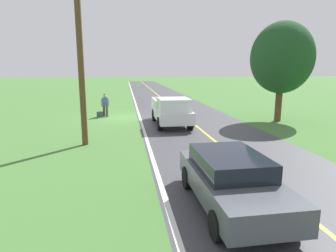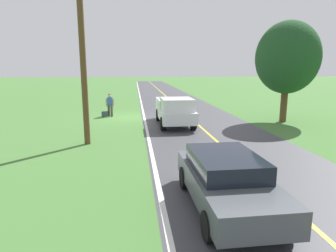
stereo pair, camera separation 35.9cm
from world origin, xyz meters
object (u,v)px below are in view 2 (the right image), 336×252
Objects in this scene: hitchhiker_walking at (110,103)px; pickup_truck_passing at (175,110)px; tree_far_side_near at (287,58)px; utility_pole_roadside at (83,67)px; suitcase_carried at (105,114)px; sedan_ahead_same_lane at (226,180)px.

pickup_truck_passing reaches higher than hitchhiker_walking.
tree_far_side_near reaches higher than pickup_truck_passing.
hitchhiker_walking is 0.24× the size of utility_pole_roadside.
hitchhiker_walking is 0.32× the size of pickup_truck_passing.
suitcase_carried is 0.09× the size of pickup_truck_passing.
pickup_truck_passing is 1.22× the size of sedan_ahead_same_lane.
utility_pole_roadside is at bearing 20.44° from tree_far_side_near.
suitcase_carried is 6.31m from pickup_truck_passing.
tree_far_side_near is (-7.53, -0.49, 3.30)m from pickup_truck_passing.
hitchhiker_walking is 12.89m from tree_far_side_near.
utility_pole_roadside is at bearing -56.68° from sedan_ahead_same_lane.
suitcase_carried is 0.07× the size of tree_far_side_near.
tree_far_side_near is at bearing 71.32° from suitcase_carried.
sedan_ahead_same_lane is at bearing 88.98° from pickup_truck_passing.
hitchhiker_walking reaches higher than sedan_ahead_same_lane.
tree_far_side_near is (-11.93, 3.61, 3.29)m from hitchhiker_walking.
hitchhiker_walking is 8.67m from utility_pole_roadside.
hitchhiker_walking is at bearing -16.85° from tree_far_side_near.
tree_far_side_near is 13.23m from utility_pole_roadside.
hitchhiker_walking is 15.86m from sedan_ahead_same_lane.
utility_pole_roadside reaches higher than pickup_truck_passing.
pickup_truck_passing is at bearing -91.02° from sedan_ahead_same_lane.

